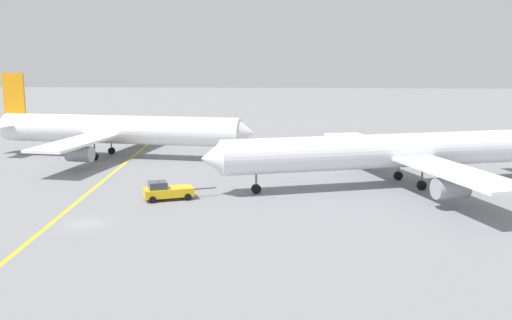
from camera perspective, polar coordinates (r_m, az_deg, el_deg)
ground_plane at (r=66.64m, az=-16.61°, el=-6.12°), size 600.00×600.00×0.00m
taxiway_stripe at (r=77.27m, az=-17.30°, el=-3.93°), size 8.70×119.75×0.01m
airliner_at_gate_left at (r=108.25m, az=-13.77°, el=2.92°), size 51.18×44.63×15.45m
airliner_being_pushed at (r=83.92m, az=13.50°, el=0.83°), size 53.04×47.93×15.00m
pushback_tug at (r=75.22m, az=-8.91°, el=-3.05°), size 9.37×4.96×2.76m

